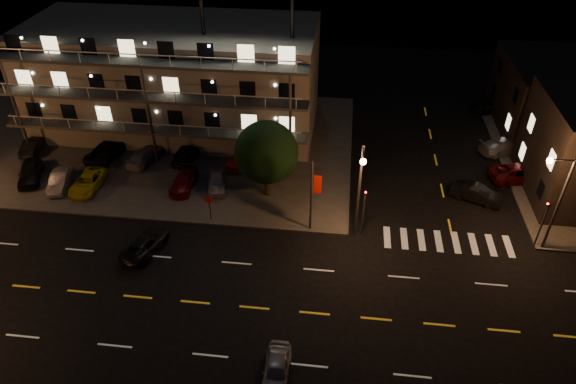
# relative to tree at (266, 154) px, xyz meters

# --- Properties ---
(ground) EXTENTS (140.00, 140.00, 0.00)m
(ground) POSITION_rel_tree_xyz_m (-0.95, -12.49, -4.19)
(ground) COLOR black
(ground) RESTS_ON ground
(curb_nw) EXTENTS (44.00, 24.00, 0.15)m
(curb_nw) POSITION_rel_tree_xyz_m (-14.95, 7.51, -4.12)
(curb_nw) COLOR #363633
(curb_nw) RESTS_ON ground
(motel) EXTENTS (28.00, 13.80, 18.10)m
(motel) POSITION_rel_tree_xyz_m (-10.89, 11.39, 1.15)
(motel) COLOR gray
(motel) RESTS_ON ground
(side_bldg_back) EXTENTS (14.06, 12.00, 7.00)m
(side_bldg_back) POSITION_rel_tree_xyz_m (29.04, 15.51, -0.69)
(side_bldg_back) COLOR black
(side_bldg_back) RESTS_ON ground
(streetlight_nc) EXTENTS (0.44, 1.92, 8.00)m
(streetlight_nc) POSITION_rel_tree_xyz_m (7.55, -4.56, 0.77)
(streetlight_nc) COLOR #2D2D30
(streetlight_nc) RESTS_ON ground
(streetlight_ne) EXTENTS (1.92, 0.44, 8.00)m
(streetlight_ne) POSITION_rel_tree_xyz_m (21.19, -4.19, 0.77)
(streetlight_ne) COLOR #2D2D30
(streetlight_ne) RESTS_ON ground
(signal_nw) EXTENTS (0.20, 0.27, 4.60)m
(signal_nw) POSITION_rel_tree_xyz_m (8.05, -4.00, -1.62)
(signal_nw) COLOR #2D2D30
(signal_nw) RESTS_ON ground
(signal_ne) EXTENTS (0.27, 0.20, 4.60)m
(signal_ne) POSITION_rel_tree_xyz_m (21.05, -3.99, -1.62)
(signal_ne) COLOR #2D2D30
(signal_ne) RESTS_ON ground
(banner_north) EXTENTS (0.83, 0.16, 6.40)m
(banner_north) POSITION_rel_tree_xyz_m (4.14, -4.09, -0.76)
(banner_north) COLOR #2D2D30
(banner_north) RESTS_ON ground
(stop_sign) EXTENTS (0.91, 0.11, 2.61)m
(stop_sign) POSITION_rel_tree_xyz_m (-3.95, -3.92, -2.48)
(stop_sign) COLOR #2D2D30
(stop_sign) RESTS_ON ground
(tree) EXTENTS (5.40, 5.20, 6.80)m
(tree) POSITION_rel_tree_xyz_m (0.00, 0.00, 0.00)
(tree) COLOR black
(tree) RESTS_ON curb_nw
(lot_car_0) EXTENTS (3.09, 4.62, 1.46)m
(lot_car_0) POSITION_rel_tree_xyz_m (-21.18, -0.27, -3.31)
(lot_car_0) COLOR black
(lot_car_0) RESTS_ON curb_nw
(lot_car_1) EXTENTS (2.10, 4.12, 1.30)m
(lot_car_1) POSITION_rel_tree_xyz_m (-18.02, -1.02, -3.39)
(lot_car_1) COLOR gray
(lot_car_1) RESTS_ON curb_nw
(lot_car_2) EXTENTS (2.11, 4.47, 1.23)m
(lot_car_2) POSITION_rel_tree_xyz_m (-15.53, -0.91, -3.42)
(lot_car_2) COLOR gold
(lot_car_2) RESTS_ON curb_nw
(lot_car_3) EXTENTS (1.86, 4.30, 1.23)m
(lot_car_3) POSITION_rel_tree_xyz_m (-7.30, 0.21, -3.42)
(lot_car_3) COLOR #560C0D
(lot_car_3) RESTS_ON curb_nw
(lot_car_4) EXTENTS (2.22, 4.01, 1.29)m
(lot_car_4) POSITION_rel_tree_xyz_m (-4.42, 0.34, -3.39)
(lot_car_4) COLOR gray
(lot_car_4) RESTS_ON curb_nw
(lot_car_5) EXTENTS (1.97, 4.24, 1.34)m
(lot_car_5) POSITION_rel_tree_xyz_m (-23.32, 4.38, -3.37)
(lot_car_5) COLOR black
(lot_car_5) RESTS_ON curb_nw
(lot_car_6) EXTENTS (3.01, 5.22, 1.37)m
(lot_car_6) POSITION_rel_tree_xyz_m (-16.01, 4.20, -3.36)
(lot_car_6) COLOR black
(lot_car_6) RESTS_ON curb_nw
(lot_car_7) EXTENTS (2.81, 4.80, 1.31)m
(lot_car_7) POSITION_rel_tree_xyz_m (-12.08, 3.82, -3.39)
(lot_car_7) COLOR gray
(lot_car_7) RESTS_ON curb_nw
(lot_car_8) EXTENTS (2.23, 4.51, 1.48)m
(lot_car_8) POSITION_rel_tree_xyz_m (-8.29, 4.58, -3.30)
(lot_car_8) COLOR black
(lot_car_8) RESTS_ON curb_nw
(lot_car_9) EXTENTS (2.71, 3.89, 1.22)m
(lot_car_9) POSITION_rel_tree_xyz_m (-2.92, 4.14, -3.43)
(lot_car_9) COLOR #560C0D
(lot_car_9) RESTS_ON curb_nw
(side_car_0) EXTENTS (4.42, 2.98, 1.38)m
(side_car_0) POSITION_rel_tree_xyz_m (17.63, 1.43, -3.50)
(side_car_0) COLOR black
(side_car_0) RESTS_ON ground
(side_car_1) EXTENTS (5.74, 3.50, 1.49)m
(side_car_1) POSITION_rel_tree_xyz_m (21.95, 4.98, -3.45)
(side_car_1) COLOR #560C0D
(side_car_1) RESTS_ON ground
(side_car_2) EXTENTS (5.37, 3.91, 1.44)m
(side_car_2) POSITION_rel_tree_xyz_m (21.63, 9.71, -3.47)
(side_car_2) COLOR gray
(side_car_2) RESTS_ON ground
(side_car_3) EXTENTS (4.72, 2.71, 1.51)m
(side_car_3) POSITION_rel_tree_xyz_m (22.11, 18.23, -3.43)
(side_car_3) COLOR black
(side_car_3) RESTS_ON ground
(road_car_east) EXTENTS (1.54, 3.75, 1.27)m
(road_car_east) POSITION_rel_tree_xyz_m (3.22, -17.41, -3.55)
(road_car_east) COLOR gray
(road_car_east) RESTS_ON ground
(road_car_west) EXTENTS (3.09, 4.76, 1.22)m
(road_car_west) POSITION_rel_tree_xyz_m (-7.97, -7.88, -3.58)
(road_car_west) COLOR black
(road_car_west) RESTS_ON ground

